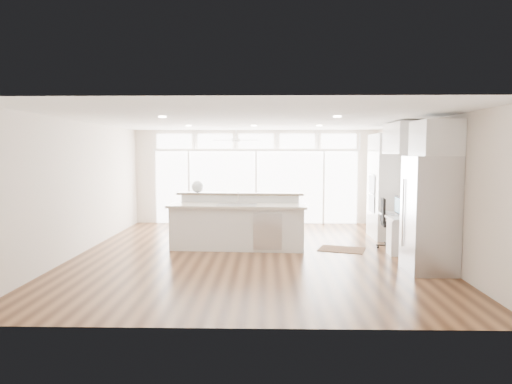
{
  "coord_description": "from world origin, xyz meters",
  "views": [
    {
      "loc": [
        0.3,
        -9.19,
        2.07
      ],
      "look_at": [
        0.07,
        0.6,
        1.21
      ],
      "focal_mm": 32.0,
      "sensor_mm": 36.0,
      "label": 1
    }
  ],
  "objects": [
    {
      "name": "framed_photos",
      "position": [
        3.46,
        0.92,
        1.4
      ],
      "size": [
        0.06,
        0.22,
        0.8
      ],
      "primitive_type": "cube",
      "color": "black",
      "rests_on": "wall_right"
    },
    {
      "name": "kitchen_island",
      "position": [
        -0.31,
        0.45,
        0.58
      ],
      "size": [
        3.0,
        1.28,
        1.17
      ],
      "primitive_type": "cube",
      "rotation": [
        0.0,
        0.0,
        -0.06
      ],
      "color": "white",
      "rests_on": "floor"
    },
    {
      "name": "wall_right",
      "position": [
        3.5,
        0.0,
        1.35
      ],
      "size": [
        0.04,
        8.0,
        2.7
      ],
      "primitive_type": "cube",
      "color": "beige",
      "rests_on": "floor"
    },
    {
      "name": "oven_cabinet",
      "position": [
        3.17,
        1.8,
        1.25
      ],
      "size": [
        0.64,
        1.2,
        2.5
      ],
      "primitive_type": "cube",
      "color": "white",
      "rests_on": "floor"
    },
    {
      "name": "recessed_lights",
      "position": [
        0.0,
        0.2,
        2.68
      ],
      "size": [
        3.4,
        3.0,
        0.02
      ],
      "primitive_type": "cube",
      "color": "beige",
      "rests_on": "ceiling"
    },
    {
      "name": "wall_back",
      "position": [
        0.0,
        4.0,
        1.35
      ],
      "size": [
        7.0,
        0.04,
        2.7
      ],
      "primitive_type": "cube",
      "color": "beige",
      "rests_on": "floor"
    },
    {
      "name": "ceiling",
      "position": [
        0.0,
        0.0,
        2.7
      ],
      "size": [
        7.0,
        8.0,
        0.02
      ],
      "primitive_type": "cube",
      "color": "white",
      "rests_on": "wall_back"
    },
    {
      "name": "potted_plant",
      "position": [
        3.17,
        1.8,
        2.61
      ],
      "size": [
        0.28,
        0.31,
        0.23
      ],
      "primitive_type": "imported",
      "rotation": [
        0.0,
        0.0,
        -0.08
      ],
      "color": "#2D5625",
      "rests_on": "oven_cabinet"
    },
    {
      "name": "desk_nook",
      "position": [
        3.13,
        0.3,
        0.38
      ],
      "size": [
        0.72,
        1.3,
        0.76
      ],
      "primitive_type": "cube",
      "color": "white",
      "rests_on": "floor"
    },
    {
      "name": "glass_wall",
      "position": [
        0.0,
        3.94,
        1.05
      ],
      "size": [
        5.8,
        0.06,
        2.08
      ],
      "primitive_type": "cube",
      "color": "white",
      "rests_on": "wall_back"
    },
    {
      "name": "floor",
      "position": [
        0.0,
        0.0,
        -0.01
      ],
      "size": [
        7.0,
        8.0,
        0.02
      ],
      "primitive_type": "cube",
      "color": "#422614",
      "rests_on": "ground"
    },
    {
      "name": "transom_row",
      "position": [
        0.0,
        3.94,
        2.38
      ],
      "size": [
        5.9,
        0.06,
        0.4
      ],
      "primitive_type": "cube",
      "color": "white",
      "rests_on": "wall_back"
    },
    {
      "name": "upper_cabinets",
      "position": [
        3.17,
        0.3,
        2.35
      ],
      "size": [
        0.64,
        1.3,
        0.64
      ],
      "primitive_type": "cube",
      "color": "white",
      "rests_on": "wall_right"
    },
    {
      "name": "rug",
      "position": [
        1.9,
        0.4,
        0.01
      ],
      "size": [
        1.11,
        0.94,
        0.01
      ],
      "primitive_type": "cube",
      "rotation": [
        0.0,
        0.0,
        -0.32
      ],
      "color": "#331D10",
      "rests_on": "floor"
    },
    {
      "name": "office_chair",
      "position": [
        3.0,
        0.5,
        0.54
      ],
      "size": [
        0.61,
        0.57,
        1.08
      ],
      "primitive_type": "cube",
      "rotation": [
        0.0,
        0.0,
        -0.1
      ],
      "color": "black",
      "rests_on": "floor"
    },
    {
      "name": "fridge_cabinet",
      "position": [
        3.17,
        -1.35,
        2.3
      ],
      "size": [
        0.64,
        0.9,
        0.6
      ],
      "primitive_type": "cube",
      "color": "white",
      "rests_on": "wall_right"
    },
    {
      "name": "fishbowl",
      "position": [
        -1.24,
        0.91,
        1.3
      ],
      "size": [
        0.28,
        0.28,
        0.26
      ],
      "primitive_type": "sphere",
      "rotation": [
        0.0,
        0.0,
        0.05
      ],
      "color": "white",
      "rests_on": "kitchen_island"
    },
    {
      "name": "wall_front",
      "position": [
        0.0,
        -4.0,
        1.35
      ],
      "size": [
        7.0,
        0.04,
        2.7
      ],
      "primitive_type": "cube",
      "color": "beige",
      "rests_on": "floor"
    },
    {
      "name": "desk_window",
      "position": [
        3.46,
        0.3,
        1.55
      ],
      "size": [
        0.04,
        0.85,
        0.85
      ],
      "primitive_type": "cube",
      "color": "white",
      "rests_on": "wall_right"
    },
    {
      "name": "monitor",
      "position": [
        3.05,
        0.3,
        0.97
      ],
      "size": [
        0.11,
        0.5,
        0.41
      ],
      "primitive_type": "cube",
      "rotation": [
        0.0,
        0.0,
        -0.05
      ],
      "color": "black",
      "rests_on": "desk_nook"
    },
    {
      "name": "wall_left",
      "position": [
        -3.5,
        0.0,
        1.35
      ],
      "size": [
        0.04,
        8.0,
        2.7
      ],
      "primitive_type": "cube",
      "color": "beige",
      "rests_on": "floor"
    },
    {
      "name": "ceiling_fan",
      "position": [
        -0.5,
        2.8,
        2.48
      ],
      "size": [
        1.16,
        1.16,
        0.32
      ],
      "primitive_type": "cube",
      "color": "white",
      "rests_on": "ceiling"
    },
    {
      "name": "keyboard",
      "position": [
        2.88,
        0.3,
        0.77
      ],
      "size": [
        0.16,
        0.32,
        0.02
      ],
      "primitive_type": "cube",
      "rotation": [
        0.0,
        0.0,
        0.16
      ],
      "color": "silver",
      "rests_on": "desk_nook"
    },
    {
      "name": "refrigerator",
      "position": [
        3.11,
        -1.35,
        1.0
      ],
      "size": [
        0.76,
        0.9,
        2.0
      ],
      "primitive_type": "cube",
      "color": "#BCBDC1",
      "rests_on": "floor"
    }
  ]
}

